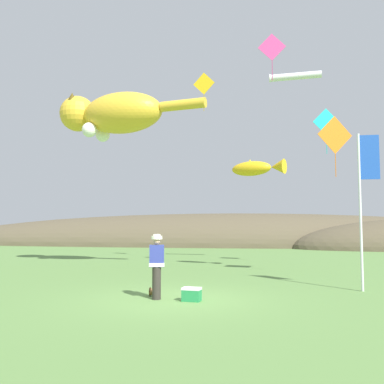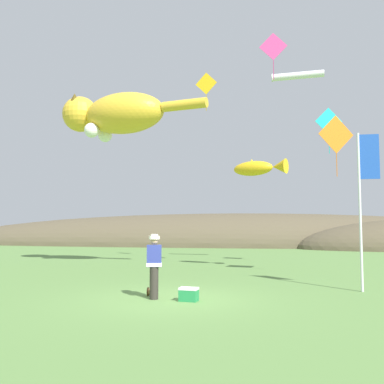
{
  "view_description": "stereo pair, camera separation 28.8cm",
  "coord_description": "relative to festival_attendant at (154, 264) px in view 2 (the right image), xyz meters",
  "views": [
    {
      "loc": [
        2.19,
        -11.64,
        2.03
      ],
      "look_at": [
        0.0,
        4.0,
        3.25
      ],
      "focal_mm": 40.0,
      "sensor_mm": 36.0,
      "label": 1
    },
    {
      "loc": [
        2.48,
        -11.59,
        2.03
      ],
      "look_at": [
        0.0,
        4.0,
        3.25
      ],
      "focal_mm": 40.0,
      "sensor_mm": 36.0,
      "label": 2
    }
  ],
  "objects": [
    {
      "name": "distant_hill_ridge",
      "position": [
        3.27,
        30.12,
        -0.95
      ],
      "size": [
        63.12,
        14.36,
        6.33
      ],
      "color": "brown",
      "rests_on": "ground"
    },
    {
      "name": "kite_fish_windsock",
      "position": [
        2.86,
        8.27,
        3.7
      ],
      "size": [
        2.65,
        1.68,
        0.79
      ],
      "color": "gold"
    },
    {
      "name": "kite_tube_streamer",
      "position": [
        4.87,
        10.49,
        8.74
      ],
      "size": [
        2.66,
        0.69,
        0.44
      ],
      "color": "white"
    },
    {
      "name": "picnic_cooler",
      "position": [
        0.99,
        -0.13,
        -0.77
      ],
      "size": [
        0.53,
        0.4,
        0.36
      ],
      "color": "#268C4C",
      "rests_on": "ground"
    },
    {
      "name": "festival_attendant",
      "position": [
        0.0,
        0.0,
        0.0
      ],
      "size": [
        0.47,
        0.35,
        1.77
      ],
      "color": "#332D28",
      "rests_on": "ground"
    },
    {
      "name": "kite_diamond_orange",
      "position": [
        5.85,
        5.48,
        4.57
      ],
      "size": [
        1.4,
        0.56,
        2.4
      ],
      "color": "orange"
    },
    {
      "name": "kite_diamond_teal",
      "position": [
        6.23,
        9.52,
        6.05
      ],
      "size": [
        1.31,
        0.31,
        2.24
      ],
      "color": "#19BFBF"
    },
    {
      "name": "kite_spool",
      "position": [
        -0.25,
        0.51,
        -0.83
      ],
      "size": [
        0.13,
        0.25,
        0.25
      ],
      "color": "olive",
      "rests_on": "ground"
    },
    {
      "name": "kite_diamond_pink",
      "position": [
        3.57,
        7.14,
        8.94
      ],
      "size": [
        1.24,
        0.04,
        2.14
      ],
      "color": "#E53F8C"
    },
    {
      "name": "kite_diamond_gold",
      "position": [
        0.1,
        10.9,
        8.7
      ],
      "size": [
        1.2,
        0.25,
        2.12
      ],
      "color": "yellow"
    },
    {
      "name": "ground_plane",
      "position": [
        0.42,
        0.03,
        -0.95
      ],
      "size": [
        120.0,
        120.0,
        0.0
      ],
      "primitive_type": "plane",
      "color": "#5B8442"
    },
    {
      "name": "kite_giant_cat",
      "position": [
        -4.21,
        8.49,
        6.56
      ],
      "size": [
        7.72,
        3.05,
        2.37
      ],
      "color": "gold"
    },
    {
      "name": "festival_banner_pole",
      "position": [
        6.1,
        2.28,
        2.25
      ],
      "size": [
        0.66,
        0.08,
        4.9
      ],
      "color": "silver",
      "rests_on": "ground"
    }
  ]
}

